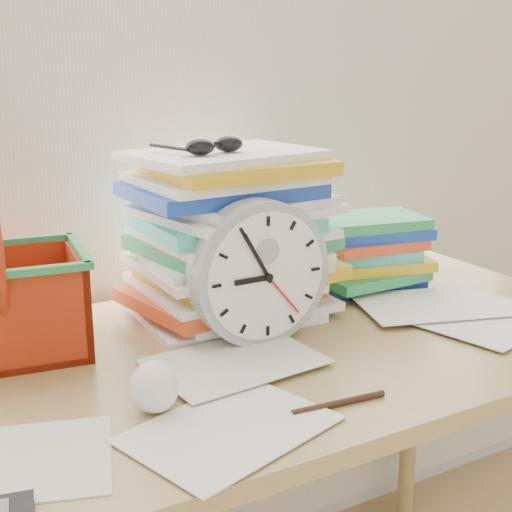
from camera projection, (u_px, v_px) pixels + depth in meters
curtain at (159, 19)px, 1.40m from camera, size 2.40×0.01×2.50m
desk at (255, 385)px, 1.24m from camera, size 1.40×0.70×0.75m
paper_stack at (231, 234)px, 1.34m from camera, size 0.38×0.32×0.31m
clock at (259, 273)px, 1.21m from camera, size 0.25×0.05×0.25m
sunglasses at (215, 145)px, 1.24m from camera, size 0.16×0.15×0.03m
book_stack at (368, 252)px, 1.53m from camera, size 0.28×0.23×0.15m
crumpled_ball at (154, 386)px, 0.99m from camera, size 0.07×0.07×0.07m
pen at (339, 403)px, 1.01m from camera, size 0.15×0.02×0.01m
scattered_papers at (255, 342)px, 1.22m from camera, size 1.26×0.42×0.02m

